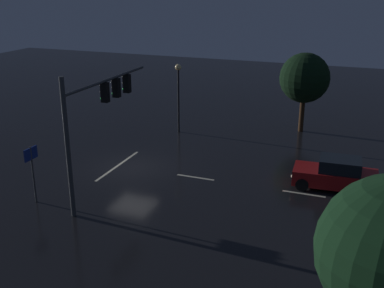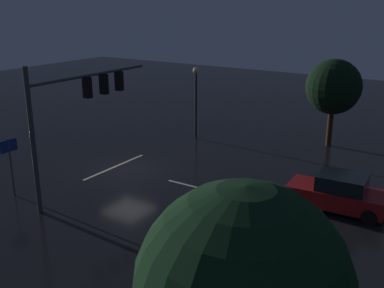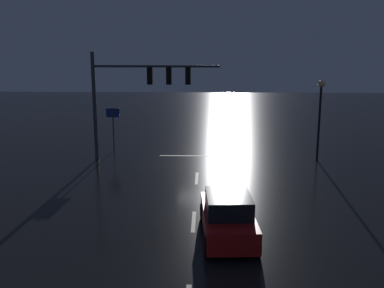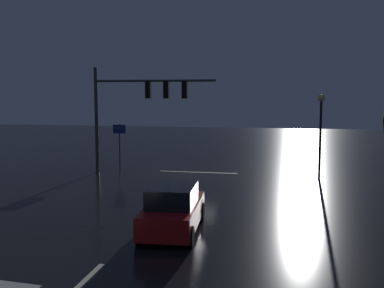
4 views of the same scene
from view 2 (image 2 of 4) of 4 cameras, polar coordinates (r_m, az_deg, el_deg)
name	(u,v)px [view 2 (image 2 of 4)]	position (r m, az deg, el deg)	size (l,w,h in m)	color
ground_plane	(127,170)	(26.16, -8.09, -3.22)	(80.00, 80.00, 0.00)	black
traffic_signal_assembly	(78,102)	(22.29, -14.02, 5.13)	(7.67, 0.47, 6.60)	#383A3D
lane_dash_far	(186,185)	(23.88, -0.77, -5.09)	(2.20, 0.16, 0.01)	beige
lane_dash_mid	(296,212)	(21.42, 12.86, -8.31)	(2.20, 0.16, 0.01)	beige
stop_bar	(115,167)	(26.75, -9.62, -2.82)	(5.00, 0.16, 0.01)	beige
car_approaching	(337,193)	(21.88, 17.71, -5.89)	(2.12, 4.45, 1.70)	maroon
street_lamp_left_kerb	(196,89)	(30.96, 0.50, 6.87)	(0.44, 0.44, 4.95)	black
route_sign	(10,155)	(23.53, -21.81, -1.29)	(0.90, 0.09, 2.92)	#383A3D
tree_left_near	(334,87)	(30.63, 17.26, 6.82)	(3.53, 3.53, 5.70)	#382314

